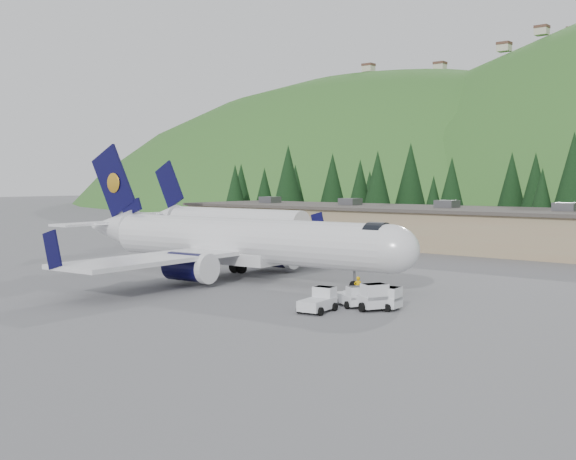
{
  "coord_description": "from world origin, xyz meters",
  "views": [
    {
      "loc": [
        43.0,
        -46.12,
        8.72
      ],
      "look_at": [
        0.0,
        6.0,
        4.0
      ],
      "focal_mm": 45.0,
      "sensor_mm": 36.0,
      "label": 1
    }
  ],
  "objects_px": {
    "baggage_tug_a": "(383,299)",
    "baggage_tug_b": "(368,297)",
    "second_airliner": "(220,220)",
    "baggage_tug_c": "(319,301)",
    "terminal_building": "(412,226)",
    "baggage_tug_d": "(353,297)",
    "airliner": "(235,241)",
    "ramp_worker": "(358,287)"
  },
  "relations": [
    {
      "from": "second_airliner",
      "to": "terminal_building",
      "type": "distance_m",
      "value": 25.55
    },
    {
      "from": "baggage_tug_c",
      "to": "baggage_tug_b",
      "type": "bearing_deg",
      "value": -44.05
    },
    {
      "from": "baggage_tug_b",
      "to": "terminal_building",
      "type": "relative_size",
      "value": 0.05
    },
    {
      "from": "baggage_tug_d",
      "to": "ramp_worker",
      "type": "distance_m",
      "value": 3.61
    },
    {
      "from": "baggage_tug_b",
      "to": "baggage_tug_c",
      "type": "height_order",
      "value": "baggage_tug_b"
    },
    {
      "from": "baggage_tug_a",
      "to": "terminal_building",
      "type": "relative_size",
      "value": 0.04
    },
    {
      "from": "baggage_tug_a",
      "to": "terminal_building",
      "type": "height_order",
      "value": "terminal_building"
    },
    {
      "from": "terminal_building",
      "to": "ramp_worker",
      "type": "height_order",
      "value": "terminal_building"
    },
    {
      "from": "baggage_tug_a",
      "to": "ramp_worker",
      "type": "height_order",
      "value": "ramp_worker"
    },
    {
      "from": "baggage_tug_d",
      "to": "baggage_tug_b",
      "type": "bearing_deg",
      "value": 25.52
    },
    {
      "from": "second_airliner",
      "to": "terminal_building",
      "type": "height_order",
      "value": "second_airliner"
    },
    {
      "from": "baggage_tug_a",
      "to": "baggage_tug_d",
      "type": "bearing_deg",
      "value": -174.45
    },
    {
      "from": "second_airliner",
      "to": "terminal_building",
      "type": "bearing_deg",
      "value": 38.78
    },
    {
      "from": "airliner",
      "to": "baggage_tug_a",
      "type": "relative_size",
      "value": 12.16
    },
    {
      "from": "terminal_building",
      "to": "baggage_tug_d",
      "type": "bearing_deg",
      "value": -65.03
    },
    {
      "from": "second_airliner",
      "to": "baggage_tug_c",
      "type": "bearing_deg",
      "value": -37.56
    },
    {
      "from": "baggage_tug_a",
      "to": "baggage_tug_b",
      "type": "distance_m",
      "value": 0.96
    },
    {
      "from": "baggage_tug_d",
      "to": "second_airliner",
      "type": "bearing_deg",
      "value": 176.69
    },
    {
      "from": "baggage_tug_a",
      "to": "baggage_tug_b",
      "type": "bearing_deg",
      "value": -148.98
    },
    {
      "from": "baggage_tug_d",
      "to": "baggage_tug_a",
      "type": "bearing_deg",
      "value": 43.26
    },
    {
      "from": "terminal_building",
      "to": "airliner",
      "type": "bearing_deg",
      "value": -84.11
    },
    {
      "from": "second_airliner",
      "to": "baggage_tug_a",
      "type": "height_order",
      "value": "second_airliner"
    },
    {
      "from": "baggage_tug_a",
      "to": "baggage_tug_c",
      "type": "height_order",
      "value": "baggage_tug_c"
    },
    {
      "from": "baggage_tug_c",
      "to": "baggage_tug_a",
      "type": "bearing_deg",
      "value": -47.56
    },
    {
      "from": "airliner",
      "to": "baggage_tug_c",
      "type": "relative_size",
      "value": 11.87
    },
    {
      "from": "second_airliner",
      "to": "baggage_tug_b",
      "type": "xyz_separation_m",
      "value": [
        41.47,
        -27.53,
        -2.5
      ]
    },
    {
      "from": "terminal_building",
      "to": "baggage_tug_d",
      "type": "relative_size",
      "value": 22.76
    },
    {
      "from": "second_airliner",
      "to": "baggage_tug_c",
      "type": "xyz_separation_m",
      "value": [
        39.44,
        -30.33,
        -2.62
      ]
    },
    {
      "from": "airliner",
      "to": "baggage_tug_a",
      "type": "bearing_deg",
      "value": -18.61
    },
    {
      "from": "second_airliner",
      "to": "ramp_worker",
      "type": "bearing_deg",
      "value": -32.26
    },
    {
      "from": "baggage_tug_c",
      "to": "terminal_building",
      "type": "relative_size",
      "value": 0.04
    },
    {
      "from": "ramp_worker",
      "to": "terminal_building",
      "type": "bearing_deg",
      "value": -93.43
    },
    {
      "from": "airliner",
      "to": "terminal_building",
      "type": "xyz_separation_m",
      "value": [
        -3.93,
        38.07,
        -0.66
      ]
    },
    {
      "from": "second_airliner",
      "to": "baggage_tug_a",
      "type": "distance_m",
      "value": 50.16
    },
    {
      "from": "airliner",
      "to": "terminal_building",
      "type": "distance_m",
      "value": 38.28
    },
    {
      "from": "second_airliner",
      "to": "baggage_tug_c",
      "type": "height_order",
      "value": "second_airliner"
    },
    {
      "from": "airliner",
      "to": "second_airliner",
      "type": "relative_size",
      "value": 1.35
    },
    {
      "from": "terminal_building",
      "to": "ramp_worker",
      "type": "xyz_separation_m",
      "value": [
        18.49,
        -40.24,
        -1.81
      ]
    },
    {
      "from": "baggage_tug_a",
      "to": "ramp_worker",
      "type": "relative_size",
      "value": 1.88
    },
    {
      "from": "airliner",
      "to": "baggage_tug_c",
      "type": "distance_m",
      "value": 17.84
    },
    {
      "from": "airliner",
      "to": "terminal_building",
      "type": "bearing_deg",
      "value": 92.13
    },
    {
      "from": "baggage_tug_a",
      "to": "airliner",
      "type": "bearing_deg",
      "value": 158.45
    }
  ]
}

